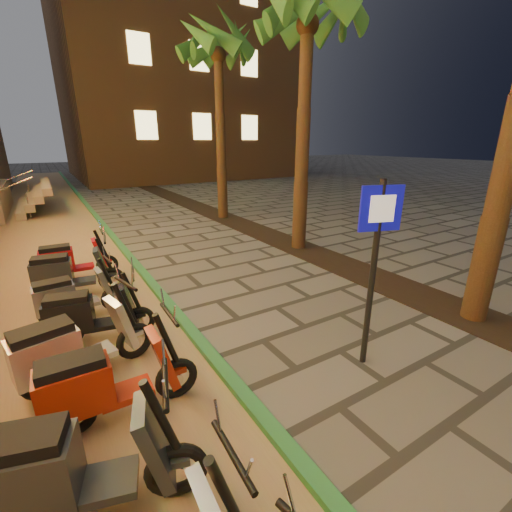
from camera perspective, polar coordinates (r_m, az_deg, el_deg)
parking_strip at (r=11.02m, az=-30.49°, el=0.18°), size 3.40×60.00×0.01m
green_curb at (r=11.13m, az=-21.87°, el=1.87°), size 0.18×60.00×0.10m
planting_strip at (r=8.86m, az=15.13°, el=-1.81°), size 1.20×40.00×0.02m
apartment_block at (r=35.87m, az=-14.04°, el=33.49°), size 18.00×16.06×25.00m
palm_c at (r=10.16m, az=8.60°, el=33.98°), size 2.97×3.02×6.91m
palm_d at (r=14.34m, az=-6.32°, el=30.35°), size 2.97×3.02×7.16m
pedestrian_sign at (r=4.64m, az=19.33°, el=0.84°), size 0.55×0.22×2.58m
scooter_6 at (r=3.51m, az=-29.33°, el=-28.73°), size 1.77×0.92×1.26m
scooter_7 at (r=4.27m, az=-24.18°, el=-18.86°), size 1.68×0.59×1.19m
scooter_8 at (r=5.01m, az=-28.56°, el=-13.40°), size 1.74×0.83×1.23m
scooter_9 at (r=5.90m, az=-26.31°, el=-8.81°), size 1.57×0.71×1.10m
scooter_10 at (r=6.75m, az=-28.59°, el=-6.00°), size 1.48×0.53×1.04m
scooter_11 at (r=7.76m, az=-28.95°, el=-2.56°), size 1.67×0.68×1.17m
scooter_12 at (r=8.65m, az=-28.63°, el=-0.67°), size 1.58×0.55×1.11m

